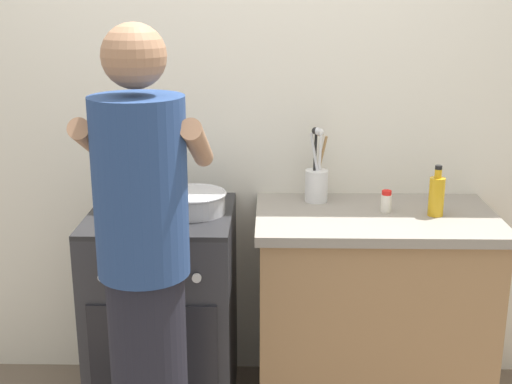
% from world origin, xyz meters
% --- Properties ---
extents(back_wall, '(3.20, 0.10, 2.50)m').
position_xyz_m(back_wall, '(0.20, 0.50, 1.25)').
color(back_wall, silver).
rests_on(back_wall, ground).
extents(countertop, '(1.00, 0.60, 0.90)m').
position_xyz_m(countertop, '(0.55, 0.15, 0.45)').
color(countertop, '#99724C').
rests_on(countertop, ground).
extents(stove_range, '(0.60, 0.62, 0.90)m').
position_xyz_m(stove_range, '(-0.35, 0.15, 0.45)').
color(stove_range, '#2D2D33').
rests_on(stove_range, ground).
extents(pot, '(0.25, 0.19, 0.11)m').
position_xyz_m(pot, '(-0.49, 0.15, 0.95)').
color(pot, '#38383D').
rests_on(pot, stove_range).
extents(mixing_bowl, '(0.28, 0.28, 0.09)m').
position_xyz_m(mixing_bowl, '(-0.21, 0.15, 0.95)').
color(mixing_bowl, '#B7B7BC').
rests_on(mixing_bowl, stove_range).
extents(utensil_crock, '(0.10, 0.10, 0.33)m').
position_xyz_m(utensil_crock, '(0.31, 0.33, 1.00)').
color(utensil_crock, silver).
rests_on(utensil_crock, countertop).
extents(spice_bottle, '(0.04, 0.04, 0.09)m').
position_xyz_m(spice_bottle, '(0.59, 0.18, 0.94)').
color(spice_bottle, silver).
rests_on(spice_bottle, countertop).
extents(oil_bottle, '(0.06, 0.06, 0.21)m').
position_xyz_m(oil_bottle, '(0.79, 0.13, 0.99)').
color(oil_bottle, gold).
rests_on(oil_bottle, countertop).
extents(person, '(0.41, 0.50, 1.70)m').
position_xyz_m(person, '(-0.30, -0.48, 0.86)').
color(person, black).
rests_on(person, ground).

